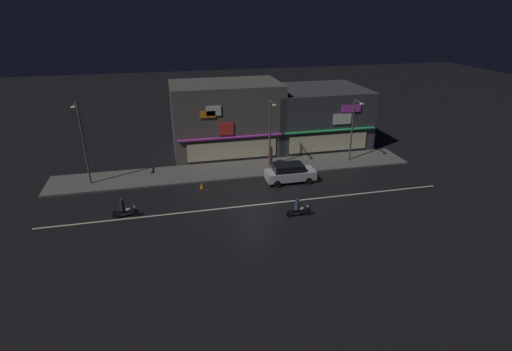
{
  "coord_description": "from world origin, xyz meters",
  "views": [
    {
      "loc": [
        -6.12,
        -26.96,
        14.35
      ],
      "look_at": [
        0.92,
        3.24,
        1.07
      ],
      "focal_mm": 28.07,
      "sensor_mm": 36.0,
      "label": 1
    }
  ],
  "objects": [
    {
      "name": "pedestrian_on_sidewalk",
      "position": [
        3.44,
        7.92,
        1.02
      ],
      "size": [
        0.38,
        0.38,
        1.9
      ],
      "rotation": [
        0.0,
        0.0,
        5.26
      ],
      "color": "brown",
      "rests_on": "sidewalk_far"
    },
    {
      "name": "traffic_cone",
      "position": [
        -3.61,
        4.06,
        0.28
      ],
      "size": [
        0.36,
        0.36,
        0.55
      ],
      "primitive_type": "cone",
      "color": "orange",
      "rests_on": "ground"
    },
    {
      "name": "parked_car_near_kerb",
      "position": [
        4.02,
        3.65,
        0.87
      ],
      "size": [
        4.3,
        1.98,
        1.67
      ],
      "color": "silver",
      "rests_on": "ground"
    },
    {
      "name": "motorcycle_lead",
      "position": [
        2.75,
        -2.48,
        0.63
      ],
      "size": [
        1.9,
        0.6,
        1.52
      ],
      "rotation": [
        0.0,
        0.0,
        3.24
      ],
      "color": "black",
      "rests_on": "ground"
    },
    {
      "name": "motorcycle_following",
      "position": [
        -9.63,
        0.27,
        0.63
      ],
      "size": [
        1.9,
        0.6,
        1.52
      ],
      "rotation": [
        0.0,
        0.0,
        -0.1
      ],
      "color": "black",
      "rests_on": "ground"
    },
    {
      "name": "streetlamp_mid",
      "position": [
        3.22,
        7.22,
        3.94
      ],
      "size": [
        0.44,
        1.64,
        6.36
      ],
      "color": "#47494C",
      "rests_on": "sidewalk_far"
    },
    {
      "name": "ground_plane",
      "position": [
        0.0,
        0.0,
        0.0
      ],
      "size": [
        140.0,
        140.0,
        0.0
      ],
      "primitive_type": "plane",
      "color": "black"
    },
    {
      "name": "streetlamp_east",
      "position": [
        11.39,
        6.97,
        3.8
      ],
      "size": [
        0.44,
        1.64,
        6.09
      ],
      "color": "#47494C",
      "rests_on": "sidewalk_far"
    },
    {
      "name": "lane_divider_stripe",
      "position": [
        0.0,
        0.0,
        0.01
      ],
      "size": [
        31.63,
        0.16,
        0.01
      ],
      "primitive_type": "cube",
      "color": "beige",
      "rests_on": "ground"
    },
    {
      "name": "sidewalk_far",
      "position": [
        0.0,
        7.3,
        0.07
      ],
      "size": [
        33.3,
        4.21,
        0.14
      ],
      "primitive_type": "cube",
      "color": "#5B5954",
      "rests_on": "ground"
    },
    {
      "name": "streetlamp_west",
      "position": [
        -12.89,
        6.77,
        4.36
      ],
      "size": [
        0.44,
        1.64,
        7.17
      ],
      "color": "#47494C",
      "rests_on": "sidewalk_far"
    },
    {
      "name": "storefront_center_block",
      "position": [
        -0.0,
        12.77,
        3.61
      ],
      "size": [
        10.93,
        6.89,
        7.22
      ],
      "color": "#56514C",
      "rests_on": "ground"
    },
    {
      "name": "storefront_left_block",
      "position": [
        9.99,
        13.62,
        3.05
      ],
      "size": [
        10.44,
        8.6,
        6.1
      ],
      "color": "#383A3F",
      "rests_on": "ground"
    }
  ]
}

